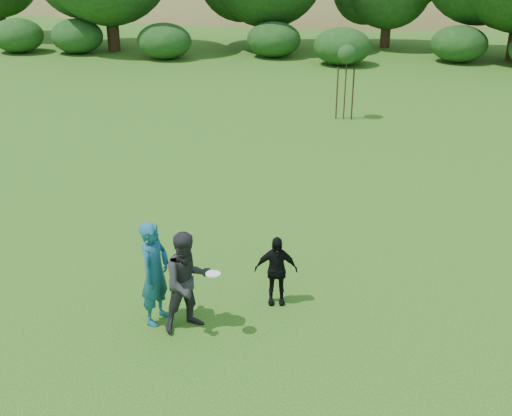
{
  "coord_description": "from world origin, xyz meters",
  "views": [
    {
      "loc": [
        2.35,
        -9.99,
        6.94
      ],
      "look_at": [
        0.0,
        3.0,
        1.1
      ],
      "focal_mm": 45.0,
      "sensor_mm": 36.0,
      "label": 1
    }
  ],
  "objects_px": {
    "player_black": "(276,270)",
    "player_teal": "(155,273)",
    "sapling": "(347,56)",
    "player_grey": "(188,282)"
  },
  "relations": [
    {
      "from": "player_teal",
      "to": "sapling",
      "type": "bearing_deg",
      "value": 2.29
    },
    {
      "from": "player_grey",
      "to": "player_black",
      "type": "xyz_separation_m",
      "value": [
        1.45,
        1.16,
        -0.26
      ]
    },
    {
      "from": "player_black",
      "to": "sapling",
      "type": "bearing_deg",
      "value": 77.24
    },
    {
      "from": "player_teal",
      "to": "player_grey",
      "type": "xyz_separation_m",
      "value": [
        0.67,
        -0.13,
        -0.04
      ]
    },
    {
      "from": "player_teal",
      "to": "player_black",
      "type": "relative_size",
      "value": 1.41
    },
    {
      "from": "player_grey",
      "to": "sapling",
      "type": "height_order",
      "value": "sapling"
    },
    {
      "from": "player_teal",
      "to": "player_black",
      "type": "distance_m",
      "value": 2.37
    },
    {
      "from": "sapling",
      "to": "player_teal",
      "type": "bearing_deg",
      "value": -100.6
    },
    {
      "from": "sapling",
      "to": "player_grey",
      "type": "bearing_deg",
      "value": -97.98
    },
    {
      "from": "player_black",
      "to": "player_teal",
      "type": "bearing_deg",
      "value": -164.37
    }
  ]
}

